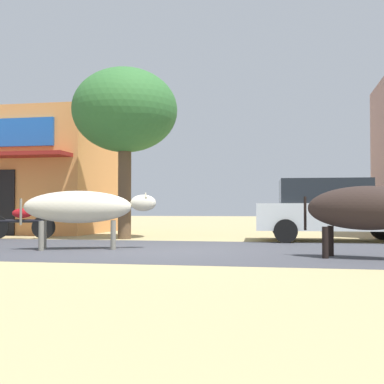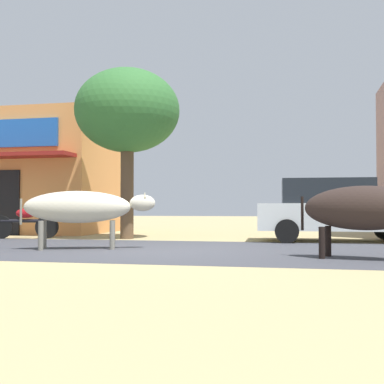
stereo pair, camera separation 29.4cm
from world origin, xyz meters
The scene contains 8 objects.
ground centered at (0.00, 0.00, 0.00)m, with size 80.00×80.00×0.00m, color tan.
asphalt_road centered at (0.00, 0.00, 0.00)m, with size 72.00×5.50×0.00m, color #3E3F45.
storefront_left_cafe centered at (-7.82, 6.42, 2.11)m, with size 7.89×5.10×4.21m.
roadside_tree centered at (-2.03, 3.37, 3.64)m, with size 3.01×3.01×4.88m.
parked_hatchback_car centered at (3.70, 3.45, 0.84)m, with size 4.26×2.12×1.64m.
parked_motorcycle centered at (-4.90, 2.79, 0.48)m, with size 1.89×0.64×1.08m.
cow_near_brown centered at (-1.79, -0.24, 0.89)m, with size 2.78×1.38×1.25m.
cow_far_dark centered at (3.95, -1.21, 0.88)m, with size 2.63×1.23×1.27m.
Camera 2 is at (2.82, -10.36, 0.90)m, focal length 47.30 mm.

